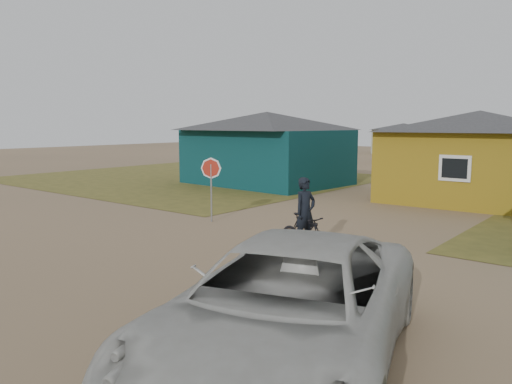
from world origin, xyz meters
The scene contains 9 objects.
ground centered at (0.00, 0.00, 0.00)m, with size 120.00×120.00×0.00m, color #8C7050.
grass_nw centered at (-14.00, 13.00, 0.01)m, with size 20.00×18.00×0.00m, color olive.
house_teal centered at (-8.50, 13.50, 2.05)m, with size 8.93×7.08×4.00m.
house_yellow centered at (2.50, 14.00, 2.00)m, with size 7.72×6.76×3.90m.
house_pale_west centered at (-6.00, 34.00, 1.86)m, with size 7.04×6.15×3.60m.
house_pale_north centered at (-14.00, 46.00, 1.75)m, with size 6.28×5.81×3.40m.
stop_sign centered at (-3.27, 3.58, 1.64)m, with size 0.72×0.08×2.21m.
cyclist centered at (1.65, 1.88, 0.73)m, with size 1.84×0.87×2.00m.
vehicle centered at (4.77, -3.32, 0.88)m, with size 2.91×6.30×1.75m, color #B7B8B3.
Camera 1 is at (8.44, -8.59, 3.33)m, focal length 35.00 mm.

